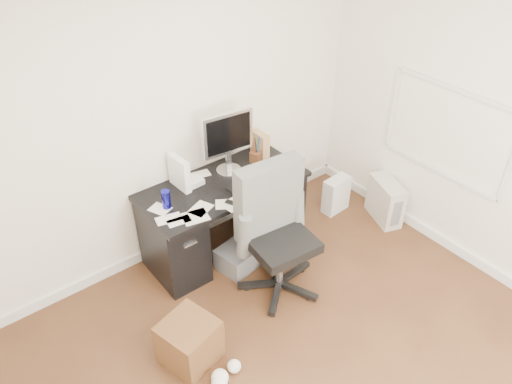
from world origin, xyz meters
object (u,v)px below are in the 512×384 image
(office_chair, at_px, (281,236))
(keyboard, at_px, (247,182))
(wicker_basket, at_px, (190,342))
(desk, at_px, (224,214))
(pc_tower, at_px, (385,201))
(lcd_monitor, at_px, (228,143))

(office_chair, bearing_deg, keyboard, 85.89)
(keyboard, bearing_deg, wicker_basket, -155.38)
(desk, bearing_deg, pc_tower, -22.62)
(keyboard, xyz_separation_m, pc_tower, (1.38, -0.51, -0.54))
(office_chair, relative_size, pc_tower, 2.67)
(pc_tower, bearing_deg, lcd_monitor, 171.74)
(pc_tower, height_order, wicker_basket, pc_tower)
(desk, relative_size, lcd_monitor, 2.47)
(desk, height_order, keyboard, keyboard)
(lcd_monitor, height_order, pc_tower, lcd_monitor)
(lcd_monitor, relative_size, office_chair, 0.51)
(desk, height_order, pc_tower, desk)
(office_chair, bearing_deg, lcd_monitor, 90.15)
(desk, relative_size, office_chair, 1.26)
(office_chair, bearing_deg, wicker_basket, -165.57)
(keyboard, distance_m, office_chair, 0.62)
(office_chair, distance_m, pc_tower, 1.53)
(desk, distance_m, office_chair, 0.75)
(lcd_monitor, bearing_deg, desk, -134.79)
(keyboard, bearing_deg, office_chair, -109.02)
(pc_tower, xyz_separation_m, wicker_basket, (-2.49, -0.23, -0.03))
(office_chair, bearing_deg, pc_tower, 8.93)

